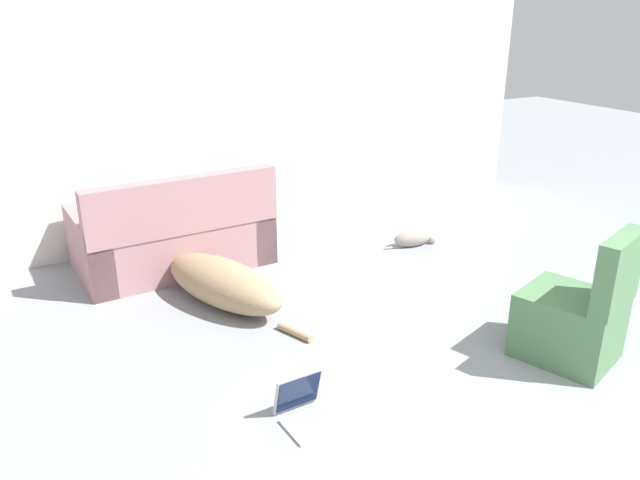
{
  "coord_description": "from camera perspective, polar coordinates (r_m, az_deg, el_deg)",
  "views": [
    {
      "loc": [
        -2.35,
        -1.15,
        2.21
      ],
      "look_at": [
        -0.4,
        2.38,
        0.66
      ],
      "focal_mm": 35.0,
      "sensor_mm": 36.0,
      "label": 1
    }
  ],
  "objects": [
    {
      "name": "laptop_open",
      "position": [
        3.63,
        -1.51,
        -14.87
      ],
      "size": [
        0.3,
        0.33,
        0.26
      ],
      "rotation": [
        0.0,
        0.0,
        0.04
      ],
      "color": "#B7B7BC",
      "rests_on": "ground_plane"
    },
    {
      "name": "dog",
      "position": [
        4.91,
        -9.2,
        -3.8
      ],
      "size": [
        0.82,
        1.65,
        0.36
      ],
      "rotation": [
        0.0,
        0.0,
        1.92
      ],
      "color": "#A38460",
      "rests_on": "ground_plane"
    },
    {
      "name": "couch",
      "position": [
        5.62,
        -13.23,
        0.34
      ],
      "size": [
        1.65,
        0.99,
        0.89
      ],
      "rotation": [
        0.0,
        0.0,
        3.18
      ],
      "color": "#A3757A",
      "rests_on": "ground_plane"
    },
    {
      "name": "side_chair",
      "position": [
        4.38,
        22.38,
        -6.52
      ],
      "size": [
        0.69,
        0.74,
        0.92
      ],
      "rotation": [
        0.0,
        0.0,
        3.47
      ],
      "color": "#4C754C",
      "rests_on": "ground_plane"
    },
    {
      "name": "cat",
      "position": [
        6.06,
        8.57,
        0.17
      ],
      "size": [
        0.55,
        0.21,
        0.16
      ],
      "rotation": [
        0.0,
        0.0,
        6.12
      ],
      "color": "gray",
      "rests_on": "ground_plane"
    },
    {
      "name": "wall_back",
      "position": [
        6.23,
        -6.63,
        12.78
      ],
      "size": [
        6.71,
        0.06,
        2.67
      ],
      "color": "silver",
      "rests_on": "ground_plane"
    }
  ]
}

